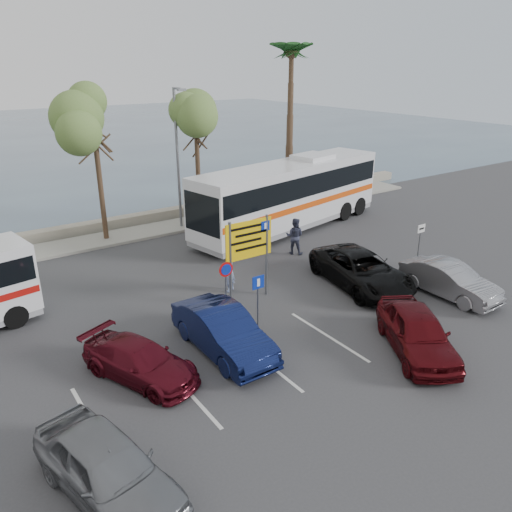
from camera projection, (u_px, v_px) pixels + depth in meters
ground at (275, 338)px, 18.29m from camera, size 120.00×120.00×0.00m
kerb_strip at (132, 234)px, 29.01m from camera, size 44.00×2.40×0.15m
seawall at (119, 222)px, 30.47m from camera, size 48.00×0.80×0.60m
tree_mid at (93, 119)px, 25.83m from camera, size 3.20×3.20×8.00m
tree_right at (196, 122)px, 29.17m from camera, size 3.20×3.20×7.40m
palm_tree at (292, 55)px, 31.51m from camera, size 4.80×4.80×11.20m
street_lamp_right at (178, 152)px, 28.58m from camera, size 0.45×1.15×8.01m
direction_sign at (249, 246)px, 20.39m from camera, size 2.20×0.12×3.60m
sign_no_stop at (226, 281)px, 19.23m from camera, size 0.60×0.08×2.35m
sign_parking at (258, 295)px, 18.26m from camera, size 0.50×0.07×2.25m
sign_taxi at (420, 240)px, 24.08m from camera, size 0.50×0.07×2.20m
lane_markings at (265, 360)px, 16.92m from camera, size 12.02×4.20×0.01m
coach_bus_right at (290, 197)px, 29.52m from camera, size 13.89×5.53×4.23m
car_silver_a at (107, 468)px, 11.43m from camera, size 2.77×4.80×1.54m
car_blue at (223, 331)px, 17.19m from camera, size 1.71×4.79×1.57m
car_maroon at (140, 361)px, 15.80m from camera, size 3.18×4.51×1.21m
car_red at (417, 332)px, 17.16m from camera, size 3.90×4.84×1.55m
suv_black at (361, 270)px, 22.27m from camera, size 3.56×5.96×1.55m
car_silver_b at (450, 280)px, 21.35m from camera, size 1.57×4.40×1.45m
pedestrian_near at (229, 271)px, 21.71m from camera, size 0.83×0.74×1.90m
pedestrian_far at (295, 236)px, 26.00m from camera, size 1.17×1.19×1.93m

